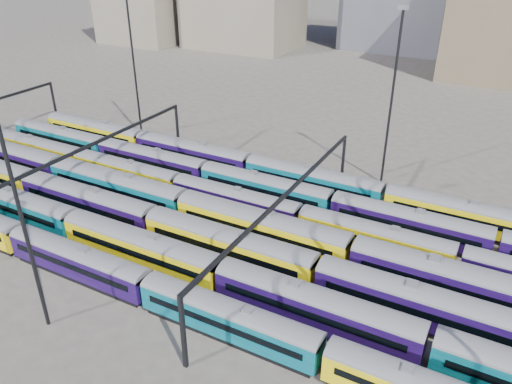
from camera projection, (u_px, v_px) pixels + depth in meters
The scene contains 13 objects.
ground at pixel (213, 231), 63.81m from camera, with size 500.00×500.00×0.00m, color #453E3A.
rake_0 at pixel (78, 259), 54.20m from camera, with size 132.63×2.77×4.65m.
rake_1 at pixel (221, 272), 51.62m from camera, with size 126.09×3.07×5.18m.
rake_2 at pixel (87, 199), 65.46m from camera, with size 107.75×3.16×5.32m.
rake_3 at pixel (261, 225), 59.55m from camera, with size 112.53×3.29×5.56m.
rake_4 at pixel (235, 199), 66.41m from camera, with size 132.09×2.76×4.63m.
rake_5 at pixel (265, 186), 69.46m from camera, with size 99.12×2.90×4.88m.
rake_6 at pixel (313, 179), 71.15m from camera, with size 103.79×3.04×5.12m.
gantry_1 at pixel (90, 153), 69.05m from camera, with size 0.35×40.35×8.03m.
gantry_2 at pixel (285, 203), 56.45m from camera, with size 0.35×40.35×8.03m.
mast_1 at pixel (133, 60), 87.05m from camera, with size 1.40×0.50×25.60m.
mast_2 at pixel (17, 198), 42.27m from camera, with size 1.40×0.50×25.60m.
mast_3 at pixel (393, 93), 69.70m from camera, with size 1.40×0.50×25.60m.
Camera 1 is at (30.53, -45.06, 34.11)m, focal length 35.00 mm.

